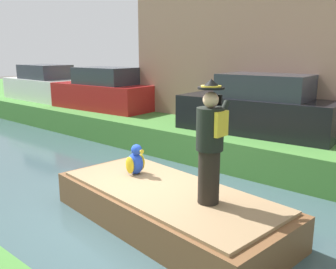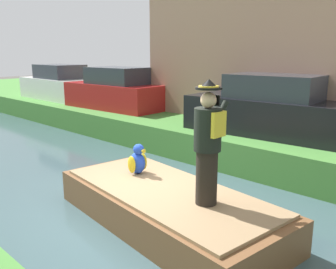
{
  "view_description": "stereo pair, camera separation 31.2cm",
  "coord_description": "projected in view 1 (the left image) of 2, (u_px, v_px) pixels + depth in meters",
  "views": [
    {
      "loc": [
        -4.29,
        -4.23,
        2.93
      ],
      "look_at": [
        0.1,
        -0.47,
        1.61
      ],
      "focal_mm": 38.93,
      "sensor_mm": 36.0,
      "label": 1
    },
    {
      "loc": [
        -4.08,
        -4.46,
        2.93
      ],
      "look_at": [
        0.1,
        -0.47,
        1.61
      ],
      "focal_mm": 38.93,
      "sensor_mm": 36.0,
      "label": 2
    }
  ],
  "objects": [
    {
      "name": "parked_car_white",
      "position": [
        44.0,
        85.0,
        15.89
      ],
      "size": [
        1.73,
        4.01,
        1.5
      ],
      "color": "white",
      "rests_on": "grass_bank_far"
    },
    {
      "name": "parrot_plush",
      "position": [
        136.0,
        161.0,
        6.71
      ],
      "size": [
        0.36,
        0.35,
        0.57
      ],
      "color": "blue",
      "rests_on": "boat"
    },
    {
      "name": "ground_plane",
      "position": [
        145.0,
        219.0,
        6.51
      ],
      "size": [
        80.0,
        80.0,
        0.0
      ],
      "primitive_type": "plane",
      "color": "#4C4742"
    },
    {
      "name": "parked_car_red",
      "position": [
        104.0,
        91.0,
        13.3
      ],
      "size": [
        1.94,
        4.1,
        1.5
      ],
      "color": "red",
      "rests_on": "grass_bank_far"
    },
    {
      "name": "person_pirate",
      "position": [
        210.0,
        143.0,
        5.28
      ],
      "size": [
        0.61,
        0.42,
        1.85
      ],
      "rotation": [
        0.0,
        0.0,
        -0.28
      ],
      "color": "black",
      "rests_on": "boat"
    },
    {
      "name": "canal_water",
      "position": [
        145.0,
        217.0,
        6.5
      ],
      "size": [
        5.54,
        48.0,
        0.1
      ],
      "primitive_type": "cube",
      "color": "#3D565B",
      "rests_on": "ground"
    },
    {
      "name": "grass_bank_far",
      "position": [
        305.0,
        129.0,
        12.03
      ],
      "size": [
        9.64,
        48.0,
        0.88
      ],
      "primitive_type": "cube",
      "color": "#478438",
      "rests_on": "ground"
    },
    {
      "name": "parked_car_dark",
      "position": [
        259.0,
        108.0,
        9.38
      ],
      "size": [
        1.99,
        4.12,
        1.5
      ],
      "color": "black",
      "rests_on": "grass_bank_far"
    },
    {
      "name": "boat",
      "position": [
        167.0,
        206.0,
        6.08
      ],
      "size": [
        2.28,
        4.38,
        0.61
      ],
      "color": "brown",
      "rests_on": "canal_water"
    }
  ]
}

